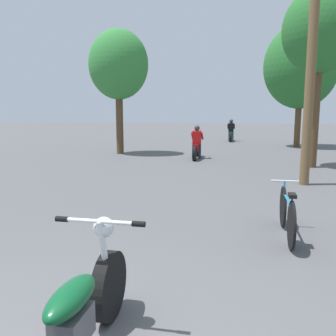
{
  "coord_description": "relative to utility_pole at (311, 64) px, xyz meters",
  "views": [
    {
      "loc": [
        1.3,
        -1.65,
        1.89
      ],
      "look_at": [
        0.05,
        4.5,
        0.9
      ],
      "focal_mm": 38.0,
      "sensor_mm": 36.0,
      "label": 1
    }
  ],
  "objects": [
    {
      "name": "motorcycle_rider_lead",
      "position": [
        -3.41,
        4.68,
        -2.57
      ],
      "size": [
        0.5,
        1.95,
        1.36
      ],
      "color": "black",
      "rests_on": "ground"
    },
    {
      "name": "roadside_tree_right_far",
      "position": [
        1.33,
        10.61,
        1.18
      ],
      "size": [
        3.86,
        3.47,
        6.49
      ],
      "color": "#513A23",
      "rests_on": "ground"
    },
    {
      "name": "roadside_tree_right_near",
      "position": [
        0.76,
        3.2,
        1.39
      ],
      "size": [
        2.41,
        2.17,
        5.93
      ],
      "color": "#513A23",
      "rests_on": "ground"
    },
    {
      "name": "bicycle_parked",
      "position": [
        -0.95,
        -4.23,
        -2.71
      ],
      "size": [
        0.44,
        1.7,
        0.79
      ],
      "color": "black",
      "rests_on": "ground"
    },
    {
      "name": "motorcycle_foreground",
      "position": [
        -2.82,
        -7.52,
        -2.67
      ],
      "size": [
        0.79,
        2.09,
        1.01
      ],
      "color": "black",
      "rests_on": "ground"
    },
    {
      "name": "roadside_tree_left",
      "position": [
        -7.06,
        5.73,
        0.84
      ],
      "size": [
        2.65,
        2.39,
        5.49
      ],
      "color": "#513A23",
      "rests_on": "ground"
    },
    {
      "name": "utility_pole",
      "position": [
        0.0,
        0.0,
        0.0
      ],
      "size": [
        1.1,
        0.24,
        5.98
      ],
      "color": "brown",
      "rests_on": "ground"
    },
    {
      "name": "motorcycle_rider_far",
      "position": [
        -2.29,
        13.83,
        -2.54
      ],
      "size": [
        0.5,
        2.03,
        1.43
      ],
      "color": "black",
      "rests_on": "ground"
    }
  ]
}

